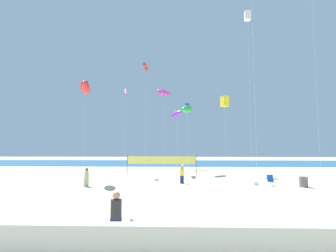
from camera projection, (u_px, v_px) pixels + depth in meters
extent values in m
plane|color=beige|center=(187.00, 189.00, 19.01)|extent=(120.00, 120.00, 0.00)
cube|color=#28608C|center=(180.00, 163.00, 49.70)|extent=(120.00, 20.00, 0.01)
cube|color=beige|center=(206.00, 242.00, 7.11)|extent=(28.00, 0.44, 0.99)
cube|color=navy|center=(116.00, 229.00, 8.53)|extent=(0.37, 0.22, 0.78)
cylinder|color=#2D2D33|center=(116.00, 209.00, 8.59)|extent=(0.39, 0.39, 0.64)
sphere|color=tan|center=(116.00, 195.00, 8.63)|extent=(0.29, 0.29, 0.29)
cube|color=#EA7260|center=(131.00, 236.00, 8.43)|extent=(0.17, 0.10, 0.36)
cylinder|color=#19727A|center=(131.00, 227.00, 8.46)|extent=(0.18, 0.18, 0.30)
sphere|color=tan|center=(131.00, 220.00, 8.48)|extent=(0.13, 0.13, 0.13)
cube|color=navy|center=(182.00, 180.00, 21.84)|extent=(0.33, 0.20, 0.70)
cylinder|color=gold|center=(182.00, 172.00, 21.90)|extent=(0.35, 0.35, 0.57)
sphere|color=#997051|center=(182.00, 168.00, 21.93)|extent=(0.26, 0.26, 0.26)
cube|color=#99B28C|center=(183.00, 168.00, 33.93)|extent=(0.35, 0.21, 0.73)
cylinder|color=white|center=(182.00, 163.00, 33.99)|extent=(0.37, 0.37, 0.60)
sphere|color=#997051|center=(182.00, 160.00, 34.02)|extent=(0.27, 0.27, 0.27)
cube|color=#99B28C|center=(86.00, 182.00, 20.16)|extent=(0.33, 0.20, 0.70)
cylinder|color=#99B28C|center=(87.00, 174.00, 20.22)|extent=(0.35, 0.35, 0.58)
sphere|color=brown|center=(87.00, 169.00, 20.25)|extent=(0.26, 0.26, 0.26)
cube|color=#1959B2|center=(272.00, 182.00, 20.55)|extent=(0.52, 0.48, 0.03)
cube|color=#1959B2|center=(270.00, 178.00, 20.86)|extent=(0.52, 0.23, 0.57)
cylinder|color=silver|center=(272.00, 184.00, 20.39)|extent=(0.03, 0.03, 0.32)
cylinder|color=silver|center=(271.00, 184.00, 20.68)|extent=(0.03, 0.03, 0.32)
cylinder|color=#595960|center=(304.00, 182.00, 19.87)|extent=(0.66, 0.66, 0.84)
cylinder|color=#4C4C51|center=(127.00, 165.00, 28.55)|extent=(0.08, 0.08, 2.40)
cylinder|color=#4C4C51|center=(196.00, 165.00, 28.21)|extent=(0.08, 0.08, 2.40)
cube|color=#EAE566|center=(162.00, 160.00, 28.43)|extent=(8.05, 0.09, 0.90)
cube|color=white|center=(256.00, 183.00, 20.89)|extent=(0.39, 0.20, 0.32)
cylinder|color=silver|center=(125.00, 132.00, 29.47)|extent=(0.01, 0.01, 10.06)
ellipsoid|color=pink|center=(126.00, 91.00, 29.90)|extent=(0.64, 1.34, 0.52)
cube|color=white|center=(126.00, 90.00, 29.92)|extent=(0.25, 0.06, 0.32)
cylinder|color=silver|center=(316.00, 79.00, 23.39)|extent=(0.01, 0.01, 19.51)
cylinder|color=silver|center=(254.00, 73.00, 22.04)|extent=(0.01, 0.01, 19.83)
cylinder|color=silver|center=(177.00, 141.00, 39.09)|extent=(0.01, 0.01, 8.57)
ellipsoid|color=purple|center=(177.00, 114.00, 39.46)|extent=(2.56, 2.45, 1.44)
cube|color=#8CD833|center=(177.00, 112.00, 39.49)|extent=(0.51, 0.06, 0.63)
cylinder|color=silver|center=(250.00, 93.00, 29.68)|extent=(0.01, 0.01, 19.67)
cube|color=white|center=(248.00, 16.00, 30.52)|extent=(0.72, 0.72, 1.11)
cylinder|color=silver|center=(84.00, 133.00, 24.29)|extent=(0.01, 0.01, 9.24)
ellipsoid|color=red|center=(85.00, 88.00, 24.69)|extent=(1.47, 2.83, 1.46)
cube|color=red|center=(85.00, 84.00, 24.72)|extent=(0.51, 0.06, 0.64)
cylinder|color=silver|center=(145.00, 118.00, 33.86)|extent=(0.01, 0.01, 14.60)
cylinder|color=red|center=(146.00, 67.00, 34.49)|extent=(0.54, 2.36, 0.45)
sphere|color=red|center=(146.00, 69.00, 34.46)|extent=(0.27, 0.27, 0.27)
cylinder|color=silver|center=(163.00, 129.00, 39.26)|extent=(0.01, 0.01, 12.13)
ellipsoid|color=#D833A5|center=(163.00, 93.00, 39.78)|extent=(2.40, 0.86, 1.32)
cube|color=pink|center=(163.00, 91.00, 39.81)|extent=(0.45, 0.06, 0.56)
cylinder|color=silver|center=(225.00, 137.00, 29.80)|extent=(0.01, 0.01, 8.89)
cube|color=yellow|center=(225.00, 101.00, 30.18)|extent=(1.04, 1.04, 1.25)
cylinder|color=silver|center=(187.00, 140.00, 31.40)|extent=(0.01, 0.01, 8.21)
ellipsoid|color=green|center=(187.00, 109.00, 31.75)|extent=(2.14, 3.06, 1.52)
cube|color=blue|center=(187.00, 106.00, 31.79)|extent=(0.56, 0.06, 0.70)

